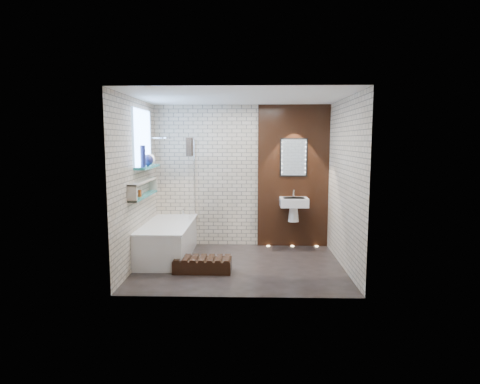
{
  "coord_description": "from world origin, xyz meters",
  "views": [
    {
      "loc": [
        0.16,
        -6.2,
        1.96
      ],
      "look_at": [
        0.0,
        0.15,
        1.15
      ],
      "focal_mm": 30.44,
      "sensor_mm": 36.0,
      "label": 1
    }
  ],
  "objects_px": {
    "washbasin": "(294,206)",
    "walnut_step": "(203,265)",
    "bathtub": "(168,240)",
    "bath_screen": "(192,179)",
    "led_mirror": "(294,157)"
  },
  "relations": [
    {
      "from": "bath_screen",
      "to": "washbasin",
      "type": "xyz_separation_m",
      "value": [
        1.82,
        0.18,
        -0.49
      ]
    },
    {
      "from": "washbasin",
      "to": "led_mirror",
      "type": "height_order",
      "value": "led_mirror"
    },
    {
      "from": "bathtub",
      "to": "bath_screen",
      "type": "xyz_separation_m",
      "value": [
        0.35,
        0.44,
        0.99
      ]
    },
    {
      "from": "bathtub",
      "to": "bath_screen",
      "type": "distance_m",
      "value": 1.14
    },
    {
      "from": "bath_screen",
      "to": "walnut_step",
      "type": "xyz_separation_m",
      "value": [
        0.32,
        -1.19,
        -1.18
      ]
    },
    {
      "from": "bath_screen",
      "to": "walnut_step",
      "type": "bearing_deg",
      "value": -74.92
    },
    {
      "from": "bath_screen",
      "to": "led_mirror",
      "type": "distance_m",
      "value": 1.89
    },
    {
      "from": "washbasin",
      "to": "walnut_step",
      "type": "bearing_deg",
      "value": -137.49
    },
    {
      "from": "bathtub",
      "to": "washbasin",
      "type": "relative_size",
      "value": 3.0
    },
    {
      "from": "bath_screen",
      "to": "walnut_step",
      "type": "height_order",
      "value": "bath_screen"
    },
    {
      "from": "bathtub",
      "to": "led_mirror",
      "type": "xyz_separation_m",
      "value": [
        2.17,
        0.78,
        1.36
      ]
    },
    {
      "from": "bath_screen",
      "to": "bathtub",
      "type": "bearing_deg",
      "value": -128.9
    },
    {
      "from": "bathtub",
      "to": "washbasin",
      "type": "bearing_deg",
      "value": 16.01
    },
    {
      "from": "walnut_step",
      "to": "washbasin",
      "type": "bearing_deg",
      "value": 42.51
    },
    {
      "from": "walnut_step",
      "to": "led_mirror",
      "type": "bearing_deg",
      "value": 45.63
    }
  ]
}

